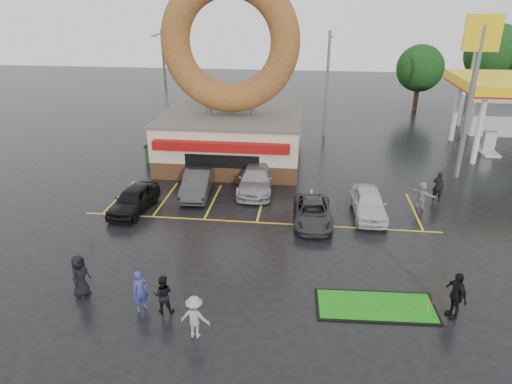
# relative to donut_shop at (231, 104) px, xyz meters

# --- Properties ---
(ground) EXTENTS (120.00, 120.00, 0.00)m
(ground) POSITION_rel_donut_shop_xyz_m (3.00, -12.97, -4.46)
(ground) COLOR black
(ground) RESTS_ON ground
(donut_shop) EXTENTS (10.20, 8.70, 13.50)m
(donut_shop) POSITION_rel_donut_shop_xyz_m (0.00, 0.00, 0.00)
(donut_shop) COLOR #472B19
(donut_shop) RESTS_ON ground
(shell_sign) EXTENTS (2.20, 0.36, 10.60)m
(shell_sign) POSITION_rel_donut_shop_xyz_m (16.00, -0.97, 2.91)
(shell_sign) COLOR slate
(shell_sign) RESTS_ON ground
(streetlight_left) EXTENTS (0.40, 2.21, 9.00)m
(streetlight_left) POSITION_rel_donut_shop_xyz_m (-7.00, 6.95, 0.32)
(streetlight_left) COLOR slate
(streetlight_left) RESTS_ON ground
(streetlight_mid) EXTENTS (0.40, 2.21, 9.00)m
(streetlight_mid) POSITION_rel_donut_shop_xyz_m (7.00, 7.95, 0.32)
(streetlight_mid) COLOR slate
(streetlight_mid) RESTS_ON ground
(streetlight_right) EXTENTS (0.40, 2.21, 9.00)m
(streetlight_right) POSITION_rel_donut_shop_xyz_m (19.00, 8.95, 0.32)
(streetlight_right) COLOR slate
(streetlight_right) RESTS_ON ground
(tree_far_c) EXTENTS (6.30, 6.30, 9.00)m
(tree_far_c) POSITION_rel_donut_shop_xyz_m (25.00, 21.03, 1.37)
(tree_far_c) COLOR #332114
(tree_far_c) RESTS_ON ground
(tree_far_d) EXTENTS (4.90, 4.90, 7.00)m
(tree_far_d) POSITION_rel_donut_shop_xyz_m (17.00, 19.03, 0.07)
(tree_far_d) COLOR #332114
(tree_far_d) RESTS_ON ground
(car_black) EXTENTS (2.22, 4.47, 1.46)m
(car_black) POSITION_rel_donut_shop_xyz_m (-4.28, -8.93, -3.73)
(car_black) COLOR black
(car_black) RESTS_ON ground
(car_dgrey) EXTENTS (1.93, 4.72, 1.52)m
(car_dgrey) POSITION_rel_donut_shop_xyz_m (-1.18, -6.12, -3.70)
(car_dgrey) COLOR #303032
(car_dgrey) RESTS_ON ground
(car_silver) EXTENTS (2.30, 5.33, 1.53)m
(car_silver) POSITION_rel_donut_shop_xyz_m (2.41, -4.97, -3.70)
(car_silver) COLOR #99999E
(car_silver) RESTS_ON ground
(car_grey) EXTENTS (2.26, 4.52, 1.23)m
(car_grey) POSITION_rel_donut_shop_xyz_m (6.06, -9.21, -3.85)
(car_grey) COLOR #323134
(car_grey) RESTS_ON ground
(car_white) EXTENTS (1.91, 4.49, 1.51)m
(car_white) POSITION_rel_donut_shop_xyz_m (9.22, -7.91, -3.71)
(car_white) COLOR silver
(car_white) RESTS_ON ground
(person_blue) EXTENTS (0.74, 0.74, 1.73)m
(person_blue) POSITION_rel_donut_shop_xyz_m (-0.69, -17.68, -3.60)
(person_blue) COLOR navy
(person_blue) RESTS_ON ground
(person_blackjkt) EXTENTS (0.88, 0.72, 1.64)m
(person_blackjkt) POSITION_rel_donut_shop_xyz_m (0.25, -17.74, -3.64)
(person_blackjkt) COLOR black
(person_blackjkt) RESTS_ON ground
(person_hoodie) EXTENTS (1.17, 0.75, 1.71)m
(person_hoodie) POSITION_rel_donut_shop_xyz_m (1.83, -18.98, -3.61)
(person_hoodie) COLOR gray
(person_hoodie) RESTS_ON ground
(person_bystander) EXTENTS (0.79, 1.04, 1.89)m
(person_bystander) POSITION_rel_donut_shop_xyz_m (-3.49, -17.09, -3.52)
(person_bystander) COLOR black
(person_bystander) RESTS_ON ground
(person_cameraman) EXTENTS (0.86, 1.25, 1.97)m
(person_cameraman) POSITION_rel_donut_shop_xyz_m (11.58, -16.64, -3.48)
(person_cameraman) COLOR black
(person_cameraman) RESTS_ON ground
(person_walker_near) EXTENTS (1.47, 1.39, 1.66)m
(person_walker_near) POSITION_rel_donut_shop_xyz_m (12.42, -6.56, -3.64)
(person_walker_near) COLOR #97979A
(person_walker_near) RESTS_ON ground
(person_walker_far) EXTENTS (0.81, 0.73, 1.87)m
(person_walker_far) POSITION_rel_donut_shop_xyz_m (13.63, -5.29, -3.53)
(person_walker_far) COLOR black
(person_walker_far) RESTS_ON ground
(dumpster) EXTENTS (1.89, 1.34, 1.30)m
(dumpster) POSITION_rel_donut_shop_xyz_m (-5.44, -0.54, -3.81)
(dumpster) COLOR #1A461E
(dumpster) RESTS_ON ground
(putting_green) EXTENTS (4.91, 2.31, 0.60)m
(putting_green) POSITION_rel_donut_shop_xyz_m (8.66, -16.45, -4.43)
(putting_green) COLOR black
(putting_green) RESTS_ON ground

